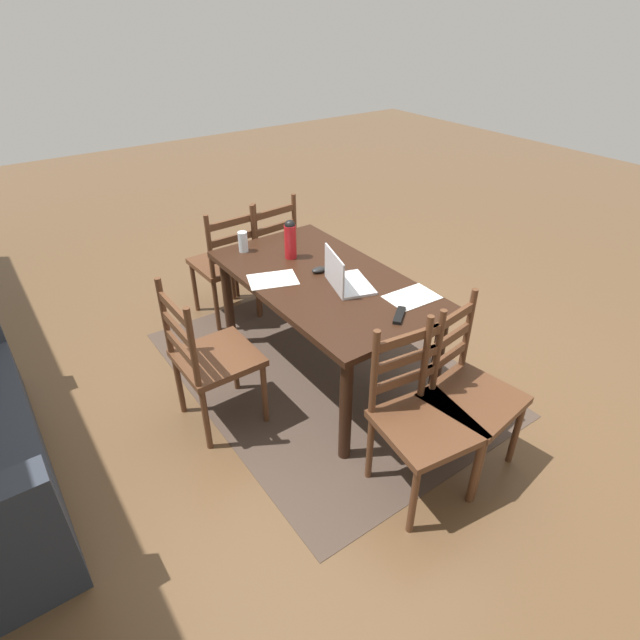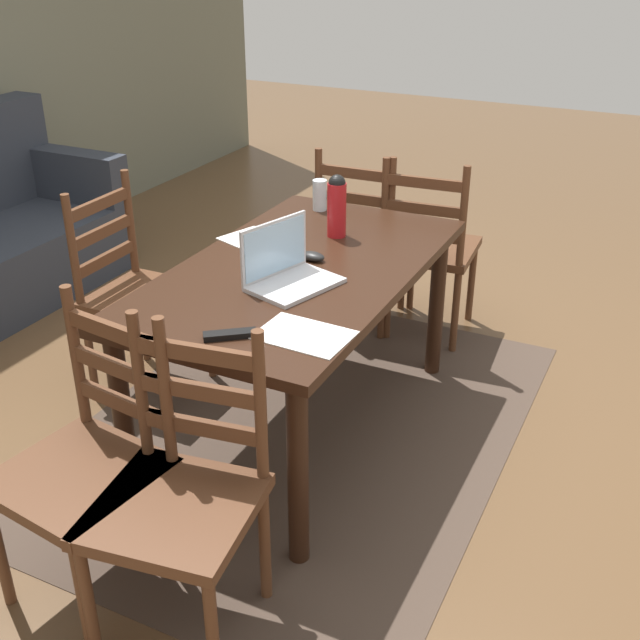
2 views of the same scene
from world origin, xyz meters
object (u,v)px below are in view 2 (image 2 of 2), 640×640
object	(u,v)px
chair_left_far	(89,466)
water_bottle	(337,205)
laptop	(286,269)
tv_remote	(230,335)
chair_left_near	(181,498)
drinking_glass	(320,195)
dining_table	(299,289)
chair_right_far	(365,238)
chair_far_head	(138,294)
chair_right_near	(428,249)
computer_mouse	(313,256)

from	to	relation	value
chair_left_far	water_bottle	size ratio (longest dim) A/B	3.60
laptop	tv_remote	world-z (taller)	laptop
chair_left_near	drinking_glass	bearing A→B (deg)	12.83
dining_table	laptop	world-z (taller)	laptop
chair_right_far	drinking_glass	xyz separation A→B (m)	(-0.43, 0.05, 0.35)
laptop	dining_table	bearing A→B (deg)	10.79
chair_far_head	tv_remote	size ratio (longest dim) A/B	5.59
dining_table	chair_right_near	xyz separation A→B (m)	(1.06, -0.17, -0.18)
tv_remote	chair_left_far	bearing A→B (deg)	114.97
chair_far_head	chair_right_far	world-z (taller)	same
dining_table	chair_left_far	xyz separation A→B (m)	(-1.06, 0.17, -0.18)
water_bottle	tv_remote	size ratio (longest dim) A/B	1.55
dining_table	drinking_glass	size ratio (longest dim) A/B	11.02
chair_right_near	chair_left_near	size ratio (longest dim) A/B	1.00
chair_left_near	tv_remote	distance (m)	0.54
dining_table	chair_far_head	xyz separation A→B (m)	(-0.00, 0.80, -0.18)
drinking_glass	dining_table	bearing A→B (deg)	-160.81
laptop	chair_right_near	bearing A→B (deg)	-6.72
drinking_glass	computer_mouse	bearing A→B (deg)	-156.53
laptop	computer_mouse	xyz separation A→B (m)	(0.24, 0.01, -0.04)
water_bottle	tv_remote	distance (m)	0.99
computer_mouse	tv_remote	bearing A→B (deg)	-169.69
computer_mouse	chair_right_far	bearing A→B (deg)	17.28
chair_right_far	laptop	xyz separation A→B (m)	(-1.22, -0.20, 0.34)
tv_remote	water_bottle	bearing A→B (deg)	-32.69
chair_right_near	laptop	bearing A→B (deg)	173.28
chair_far_head	chair_left_far	xyz separation A→B (m)	(-1.06, -0.63, 0.00)
drinking_glass	chair_left_far	bearing A→B (deg)	-178.18
chair_left_far	laptop	xyz separation A→B (m)	(0.90, -0.20, 0.34)
dining_table	water_bottle	distance (m)	0.43
laptop	drinking_glass	distance (m)	0.83
chair_right_near	chair_left_near	bearing A→B (deg)	179.75
chair_left_near	laptop	bearing A→B (deg)	8.53
water_bottle	drinking_glass	world-z (taller)	water_bottle
laptop	computer_mouse	world-z (taller)	laptop
chair_right_far	laptop	size ratio (longest dim) A/B	2.56
chair_far_head	chair_left_near	bearing A→B (deg)	-137.69
chair_left_far	chair_left_near	world-z (taller)	same
chair_right_near	laptop	world-z (taller)	laptop
chair_far_head	laptop	size ratio (longest dim) A/B	2.56
dining_table	laptop	size ratio (longest dim) A/B	4.16
chair_left_near	computer_mouse	size ratio (longest dim) A/B	9.50
dining_table	chair_left_far	bearing A→B (deg)	171.11
water_bottle	drinking_glass	distance (m)	0.35
chair_right_far	chair_right_near	bearing A→B (deg)	-89.98
dining_table	chair_right_near	world-z (taller)	chair_right_near
chair_left_near	chair_right_near	bearing A→B (deg)	-0.25
computer_mouse	drinking_glass	bearing A→B (deg)	29.75
computer_mouse	tv_remote	world-z (taller)	computer_mouse
chair_far_head	chair_left_near	world-z (taller)	same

